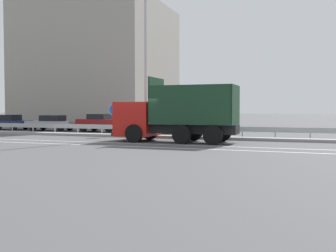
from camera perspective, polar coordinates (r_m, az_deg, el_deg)
ground_plane at (r=23.50m, az=-3.43°, el=-2.21°), size 320.00×320.00×0.00m
lane_strip_0 at (r=21.19m, az=-0.33°, el=-2.70°), size 64.63×0.16×0.01m
lane_strip_1 at (r=19.63m, az=-2.06°, el=-3.11°), size 64.63×0.16×0.01m
median_island at (r=26.18m, az=-0.87°, el=-1.53°), size 35.55×1.10×0.18m
median_guardrail at (r=27.12m, az=-0.08°, el=-0.38°), size 64.63×0.09×0.78m
dump_truck at (r=23.09m, az=-0.74°, el=0.88°), size 7.22×2.71×3.76m
median_road_sign at (r=27.62m, az=-7.82°, el=1.04°), size 0.83×0.16×2.29m
street_lamp_1 at (r=26.54m, az=-3.47°, el=10.04°), size 0.71×2.69×9.74m
parked_car_1 at (r=39.88m, az=-22.38°, el=0.53°), size 4.94×2.19×1.41m
parked_car_2 at (r=36.31m, az=-16.52°, el=0.43°), size 4.52×2.02×1.38m
parked_car_3 at (r=33.75m, az=-9.68°, el=0.48°), size 3.93×2.02×1.51m
parked_car_4 at (r=30.84m, az=0.41°, el=0.28°), size 4.54×2.02×1.43m
background_building_0 at (r=48.05m, az=-10.07°, el=8.48°), size 15.88×13.41×14.00m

